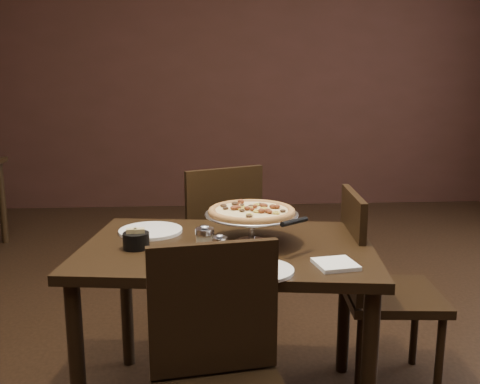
{
  "coord_description": "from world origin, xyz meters",
  "views": [
    {
      "loc": [
        -0.08,
        -2.02,
        1.3
      ],
      "look_at": [
        0.06,
        -0.03,
        0.88
      ],
      "focal_mm": 40.0,
      "sensor_mm": 36.0,
      "label": 1
    }
  ],
  "objects": [
    {
      "name": "chair_near",
      "position": [
        -0.03,
        -0.64,
        0.46
      ],
      "size": [
        0.45,
        0.45,
        0.84
      ],
      "rotation": [
        0.0,
        0.0,
        0.15
      ],
      "color": "black",
      "rests_on": "ground"
    },
    {
      "name": "chair_side",
      "position": [
        0.65,
        0.06,
        0.46
      ],
      "size": [
        0.43,
        0.43,
        0.85
      ],
      "rotation": [
        0.0,
        0.0,
        1.49
      ],
      "color": "black",
      "rests_on": "ground"
    },
    {
      "name": "serving_spatula",
      "position": [
        0.24,
        -0.2,
        0.8
      ],
      "size": [
        0.17,
        0.17,
        0.02
      ],
      "rotation": [
        0.0,
        0.0,
        -0.86
      ],
      "color": "silver",
      "rests_on": "pizza_stand"
    },
    {
      "name": "dining_table",
      "position": [
        0.01,
        -0.08,
        0.6
      ],
      "size": [
        1.18,
        0.87,
        0.69
      ],
      "rotation": [
        0.0,
        0.0,
        -0.13
      ],
      "color": "black",
      "rests_on": "ground"
    },
    {
      "name": "packet_caddy",
      "position": [
        -0.33,
        -0.09,
        0.72
      ],
      "size": [
        0.1,
        0.1,
        0.08
      ],
      "rotation": [
        0.0,
        0.0,
        0.16
      ],
      "color": "black",
      "rests_on": "dining_table"
    },
    {
      "name": "pizza_stand",
      "position": [
        0.11,
        -0.05,
        0.81
      ],
      "size": [
        0.36,
        0.36,
        0.15
      ],
      "color": "silver",
      "rests_on": "dining_table"
    },
    {
      "name": "parmesan_shaker",
      "position": [
        -0.07,
        -0.21,
        0.74
      ],
      "size": [
        0.07,
        0.07,
        0.12
      ],
      "color": "beige",
      "rests_on": "dining_table"
    },
    {
      "name": "plate_near",
      "position": [
        0.11,
        -0.38,
        0.69
      ],
      "size": [
        0.22,
        0.22,
        0.01
      ],
      "primitive_type": "cylinder",
      "color": "white",
      "rests_on": "dining_table"
    },
    {
      "name": "plate_left",
      "position": [
        -0.3,
        0.12,
        0.69
      ],
      "size": [
        0.26,
        0.26,
        0.01
      ],
      "primitive_type": "cylinder",
      "color": "white",
      "rests_on": "dining_table"
    },
    {
      "name": "chair_far",
      "position": [
        -0.02,
        0.64,
        0.48
      ],
      "size": [
        0.55,
        0.55,
        0.88
      ],
      "rotation": [
        0.0,
        0.0,
        3.57
      ],
      "color": "black",
      "rests_on": "ground"
    },
    {
      "name": "napkin_stack",
      "position": [
        0.36,
        -0.34,
        0.69
      ],
      "size": [
        0.15,
        0.15,
        0.01
      ],
      "primitive_type": "cube",
      "rotation": [
        0.0,
        0.0,
        0.17
      ],
      "color": "white",
      "rests_on": "dining_table"
    },
    {
      "name": "room",
      "position": [
        0.06,
        0.03,
        1.4
      ],
      "size": [
        6.04,
        7.04,
        2.84
      ],
      "color": "black",
      "rests_on": "ground"
    },
    {
      "name": "pepper_flake_shaker",
      "position": [
        -0.02,
        -0.25,
        0.73
      ],
      "size": [
        0.05,
        0.05,
        0.09
      ],
      "color": "maroon",
      "rests_on": "dining_table"
    }
  ]
}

